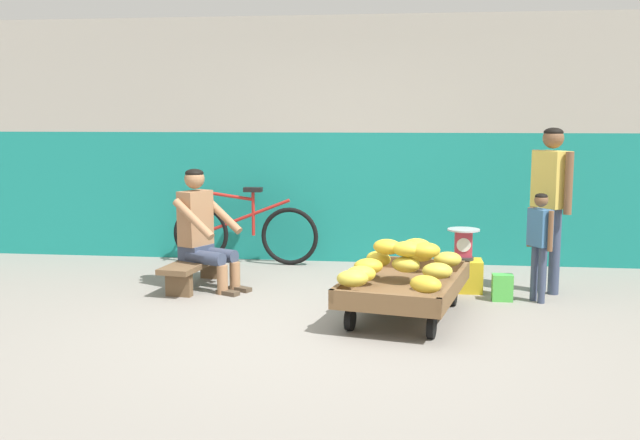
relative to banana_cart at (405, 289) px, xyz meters
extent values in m
plane|color=gray|center=(-0.69, -0.46, -0.24)|extent=(80.00, 80.00, 0.00)
cube|color=#19847A|center=(-0.69, 2.40, 0.49)|extent=(16.00, 0.30, 1.45)
cube|color=#A8A399|center=(-0.69, 2.40, 1.85)|extent=(16.00, 0.30, 1.27)
cube|color=brown|center=(0.00, 0.00, -0.01)|extent=(1.12, 1.58, 0.05)
cube|color=brown|center=(-0.39, 0.08, 0.07)|extent=(0.34, 1.42, 0.10)
cube|color=brown|center=(0.39, -0.08, 0.07)|extent=(0.34, 1.42, 0.10)
cube|color=brown|center=(0.15, 0.68, 0.07)|extent=(0.83, 0.22, 0.10)
cube|color=brown|center=(-0.15, -0.68, 0.07)|extent=(0.83, 0.22, 0.10)
cylinder|color=black|center=(-0.20, 0.56, -0.15)|extent=(0.09, 0.19, 0.18)
cylinder|color=black|center=(0.41, 0.43, -0.15)|extent=(0.09, 0.19, 0.18)
cylinder|color=black|center=(-0.41, -0.43, -0.15)|extent=(0.09, 0.19, 0.18)
cylinder|color=black|center=(0.20, -0.56, -0.15)|extent=(0.09, 0.19, 0.18)
ellipsoid|color=yellow|center=(-0.34, -0.34, 0.18)|extent=(0.29, 0.25, 0.13)
ellipsoid|color=gold|center=(0.15, -0.63, 0.18)|extent=(0.30, 0.27, 0.13)
ellipsoid|color=gold|center=(0.35, 0.34, 0.18)|extent=(0.28, 0.23, 0.13)
ellipsoid|color=gold|center=(0.25, -0.15, 0.18)|extent=(0.26, 0.21, 0.13)
ellipsoid|color=yellow|center=(0.13, 0.55, 0.18)|extent=(0.30, 0.28, 0.13)
ellipsoid|color=gold|center=(0.00, 0.07, 0.18)|extent=(0.29, 0.26, 0.13)
ellipsoid|color=gold|center=(-0.30, -0.04, 0.18)|extent=(0.28, 0.24, 0.13)
ellipsoid|color=gold|center=(-0.39, -0.50, 0.18)|extent=(0.26, 0.21, 0.13)
ellipsoid|color=gold|center=(-0.23, 0.29, 0.18)|extent=(0.30, 0.30, 0.13)
ellipsoid|color=gold|center=(-0.15, 0.14, 0.32)|extent=(0.28, 0.24, 0.13)
ellipsoid|color=gold|center=(0.09, 0.18, 0.32)|extent=(0.28, 0.23, 0.13)
ellipsoid|color=gold|center=(0.01, 0.08, 0.31)|extent=(0.27, 0.22, 0.13)
ellipsoid|color=gold|center=(0.16, 0.07, 0.31)|extent=(0.26, 0.21, 0.13)
cube|color=brown|center=(-2.00, 0.85, 0.00)|extent=(0.45, 1.13, 0.05)
cube|color=brown|center=(-1.95, 1.23, -0.13)|extent=(0.25, 0.11, 0.22)
cube|color=brown|center=(-2.06, 0.46, -0.13)|extent=(0.25, 0.11, 0.22)
cylinder|color=#9E704C|center=(-1.60, 0.75, -0.11)|extent=(0.10, 0.10, 0.27)
cube|color=#4C3D2D|center=(-1.55, 0.73, -0.22)|extent=(0.24, 0.18, 0.04)
cylinder|color=#38425B|center=(-1.78, 0.84, 0.08)|extent=(0.42, 0.29, 0.13)
cylinder|color=#9E704C|center=(-1.68, 0.59, -0.11)|extent=(0.10, 0.10, 0.27)
cube|color=#4C3D2D|center=(-1.63, 0.56, -0.22)|extent=(0.24, 0.18, 0.04)
cylinder|color=#38425B|center=(-1.86, 0.68, 0.08)|extent=(0.42, 0.29, 0.13)
cube|color=#38425B|center=(-2.00, 0.85, 0.10)|extent=(0.32, 0.35, 0.14)
cube|color=#9E704C|center=(-2.00, 0.85, 0.43)|extent=(0.30, 0.37, 0.52)
cylinder|color=#9E704C|center=(-1.77, 0.96, 0.46)|extent=(0.46, 0.27, 0.36)
cylinder|color=#9E704C|center=(-1.95, 0.60, 0.46)|extent=(0.46, 0.27, 0.36)
sphere|color=#9E704C|center=(-2.00, 0.85, 0.80)|extent=(0.19, 0.19, 0.19)
ellipsoid|color=black|center=(-2.00, 0.85, 0.86)|extent=(0.17, 0.17, 0.09)
cube|color=gold|center=(0.53, 0.98, -0.09)|extent=(0.36, 0.28, 0.30)
cylinder|color=#28282D|center=(0.53, 0.98, 0.07)|extent=(0.20, 0.20, 0.03)
cube|color=#C6384C|center=(0.53, 0.98, 0.21)|extent=(0.16, 0.10, 0.24)
cylinder|color=white|center=(0.53, 0.92, 0.21)|extent=(0.13, 0.01, 0.13)
cylinder|color=#B2B5BA|center=(0.53, 0.98, 0.34)|extent=(0.30, 0.30, 0.01)
torus|color=black|center=(-2.30, 2.04, 0.08)|extent=(0.64, 0.08, 0.64)
torus|color=black|center=(-1.28, 1.99, 0.08)|extent=(0.64, 0.08, 0.64)
cylinder|color=#AD231E|center=(-1.79, 2.02, 0.28)|extent=(1.03, 0.08, 0.43)
cylinder|color=#AD231E|center=(-1.69, 2.01, 0.32)|extent=(0.04, 0.04, 0.48)
cylinder|color=#AD231E|center=(-2.00, 2.03, 0.52)|extent=(0.62, 0.06, 0.12)
cube|color=black|center=(-1.69, 2.01, 0.59)|extent=(0.20, 0.11, 0.05)
cylinder|color=black|center=(-2.30, 2.04, 0.54)|extent=(0.05, 0.48, 0.03)
cylinder|color=#38425B|center=(1.36, 0.96, 0.16)|extent=(0.10, 0.10, 0.80)
cylinder|color=#38425B|center=(1.27, 1.10, 0.16)|extent=(0.10, 0.10, 0.80)
cube|color=gold|center=(1.31, 1.03, 0.82)|extent=(0.35, 0.38, 0.52)
cylinder|color=brown|center=(1.43, 0.86, 0.80)|extent=(0.07, 0.07, 0.56)
cylinder|color=brown|center=(1.19, 1.20, 0.80)|extent=(0.07, 0.07, 0.56)
sphere|color=brown|center=(1.31, 1.03, 1.19)|extent=(0.19, 0.19, 0.19)
ellipsoid|color=black|center=(1.31, 1.03, 1.25)|extent=(0.17, 0.17, 0.09)
cylinder|color=#38425B|center=(1.19, 0.61, 0.01)|extent=(0.06, 0.06, 0.50)
cylinder|color=#38425B|center=(1.14, 0.69, 0.01)|extent=(0.06, 0.06, 0.50)
cube|color=#386693|center=(1.16, 0.65, 0.43)|extent=(0.21, 0.24, 0.33)
cylinder|color=brown|center=(1.23, 0.54, 0.41)|extent=(0.05, 0.05, 0.35)
cylinder|color=brown|center=(1.09, 0.76, 0.41)|extent=(0.05, 0.05, 0.35)
sphere|color=brown|center=(1.16, 0.65, 0.67)|extent=(0.12, 0.12, 0.12)
ellipsoid|color=black|center=(1.16, 0.65, 0.70)|extent=(0.11, 0.11, 0.05)
cube|color=green|center=(0.86, 0.65, -0.12)|extent=(0.18, 0.12, 0.24)
camera|label=1|loc=(0.02, -5.89, 1.40)|focal=41.27mm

